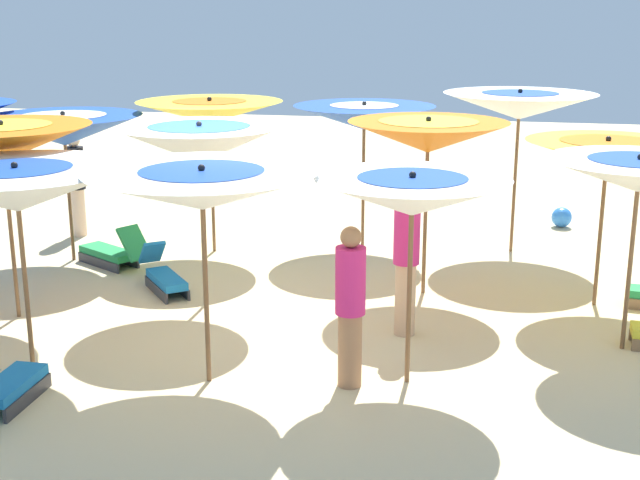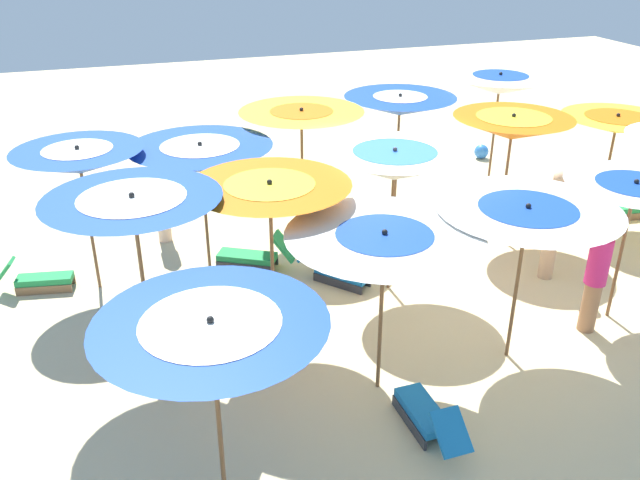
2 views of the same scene
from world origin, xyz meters
The scene contains 20 objects.
ground centered at (0.00, 0.00, -0.02)m, with size 38.35×38.35×0.04m, color beige.
beach_umbrella_1 centered at (-1.43, -2.44, 1.93)m, with size 2.30×2.30×2.20m.
beach_umbrella_2 centered at (0.50, -2.38, 1.99)m, with size 2.27×2.27×2.24m.
beach_umbrella_3 centered at (2.48, -1.99, 1.93)m, with size 1.90×1.90×2.17m.
beach_umbrella_4 centered at (4.73, -0.62, 1.97)m, with size 1.97×1.97×2.20m.
beach_umbrella_6 centered at (-2.41, -1.06, 2.16)m, with size 2.08×2.08×2.42m.
beach_umbrella_7 centered at (-0.30, -0.18, 2.08)m, with size 2.01×2.01×2.35m.
beach_umbrella_8 centered at (2.38, 0.87, 2.10)m, with size 2.05×2.05×2.35m.
beach_umbrella_9 centered at (4.57, 0.85, 1.96)m, with size 1.99×1.99×2.17m.
beach_umbrella_11 centered at (-2.91, 1.34, 1.97)m, with size 2.27×2.27×2.24m.
beach_umbrella_12 centered at (-0.99, 2.23, 2.17)m, with size 2.19×2.19×2.39m.
beach_umbrella_13 centered at (1.23, 2.98, 2.05)m, with size 2.18×2.18×2.29m.
beach_umbrella_14 centered at (3.54, 3.16, 2.26)m, with size 2.27×2.27×2.51m.
lounger_0 centered at (-1.02, 0.24, 0.20)m, with size 1.03×1.16×0.59m.
lounger_2 centered at (-1.20, -3.36, 0.21)m, with size 0.40×1.28×0.57m.
lounger_4 centered at (-2.19, 1.16, 0.21)m, with size 1.35×0.99×0.68m.
beachgoer_0 centered at (2.30, -0.67, 0.98)m, with size 0.30×0.30×1.85m.
beachgoer_1 centered at (1.92, -2.19, 0.86)m, with size 0.30×0.30×1.65m.
beachgoer_2 centered at (-3.49, 2.69, 0.89)m, with size 0.30×0.30×1.70m.
beach_ball centered at (4.40, 4.90, 0.17)m, with size 0.35×0.35×0.35m, color #337FE5.
Camera 1 is at (3.26, -10.09, 3.70)m, focal length 48.45 mm.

